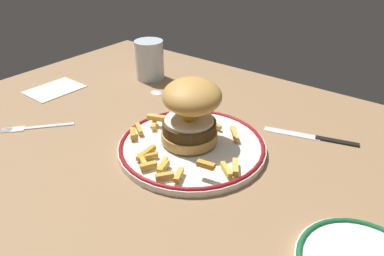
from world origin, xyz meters
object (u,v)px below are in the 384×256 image
object	(u,v)px
water_glass	(150,63)
spoon	(160,94)
fork	(36,127)
dinner_plate	(192,146)
burger	(192,112)
napkin	(54,89)
knife	(318,137)

from	to	relation	value
water_glass	spoon	distance (cm)	12.12
fork	spoon	bearing A→B (deg)	70.11
spoon	fork	bearing A→B (deg)	-109.89
dinner_plate	spoon	size ratio (longest dim) A/B	2.04
burger	napkin	world-z (taller)	burger
burger	spoon	size ratio (longest dim) A/B	1.15
water_glass	spoon	bearing A→B (deg)	-35.48
dinner_plate	napkin	bearing A→B (deg)	179.34
spoon	napkin	bearing A→B (deg)	-149.61
knife	fork	bearing A→B (deg)	-146.90
burger	knife	distance (cm)	25.69
dinner_plate	water_glass	distance (cm)	36.54
dinner_plate	water_glass	size ratio (longest dim) A/B	2.68
dinner_plate	fork	bearing A→B (deg)	-156.71
water_glass	knife	bearing A→B (deg)	-3.46
water_glass	fork	world-z (taller)	water_glass
burger	spoon	bearing A→B (deg)	146.28
fork	knife	distance (cm)	56.78
spoon	burger	bearing A→B (deg)	-33.72
knife	napkin	size ratio (longest dim) A/B	1.39
dinner_plate	spoon	world-z (taller)	dinner_plate
napkin	spoon	bearing A→B (deg)	30.39
knife	napkin	distance (cm)	63.41
fork	knife	bearing A→B (deg)	33.10
knife	spoon	distance (cm)	37.91
water_glass	napkin	size ratio (longest dim) A/B	0.80
dinner_plate	fork	distance (cm)	33.08
burger	fork	size ratio (longest dim) A/B	1.30
burger	water_glass	bearing A→B (deg)	145.71
water_glass	dinner_plate	bearing A→B (deg)	-34.84
knife	napkin	world-z (taller)	knife
water_glass	napkin	distance (cm)	24.95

